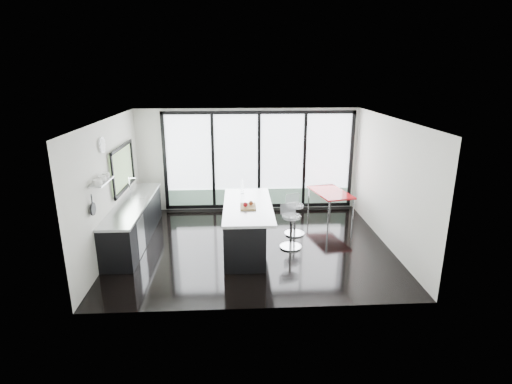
{
  "coord_description": "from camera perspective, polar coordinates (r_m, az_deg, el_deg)",
  "views": [
    {
      "loc": [
        -0.37,
        -8.21,
        3.74
      ],
      "look_at": [
        0.1,
        0.3,
        1.15
      ],
      "focal_mm": 28.0,
      "sensor_mm": 36.0,
      "label": 1
    }
  ],
  "objects": [
    {
      "name": "bar_stool_far",
      "position": [
        9.51,
        5.55,
        -3.92
      ],
      "size": [
        0.58,
        0.58,
        0.75
      ],
      "primitive_type": "cylinder",
      "rotation": [
        0.0,
        0.0,
        0.28
      ],
      "color": "silver",
      "rests_on": "floor"
    },
    {
      "name": "wall_right",
      "position": [
        9.18,
        18.51,
        1.24
      ],
      "size": [
        0.0,
        5.0,
        2.8
      ],
      "primitive_type": "cube",
      "color": "silver",
      "rests_on": "ground"
    },
    {
      "name": "ceiling",
      "position": [
        8.27,
        -0.59,
        10.38
      ],
      "size": [
        6.0,
        5.0,
        0.0
      ],
      "primitive_type": "cube",
      "color": "white",
      "rests_on": "wall_back"
    },
    {
      "name": "wall_back",
      "position": [
        10.97,
        0.28,
        3.91
      ],
      "size": [
        6.0,
        0.09,
        2.8
      ],
      "color": "silver",
      "rests_on": "ground"
    },
    {
      "name": "bar_stool_near",
      "position": [
        8.79,
        5.02,
        -5.64
      ],
      "size": [
        0.61,
        0.61,
        0.76
      ],
      "primitive_type": "cylinder",
      "rotation": [
        0.0,
        0.0,
        0.36
      ],
      "color": "silver",
      "rests_on": "floor"
    },
    {
      "name": "island",
      "position": [
        8.7,
        -1.69,
        -4.9
      ],
      "size": [
        1.06,
        2.46,
        1.3
      ],
      "color": "black",
      "rests_on": "floor"
    },
    {
      "name": "floor",
      "position": [
        9.03,
        -0.53,
        -7.57
      ],
      "size": [
        6.0,
        5.0,
        0.0
      ],
      "primitive_type": "cube",
      "color": "black",
      "rests_on": "ground"
    },
    {
      "name": "counter_cabinets",
      "position": [
        9.49,
        -17.03,
        -4.06
      ],
      "size": [
        0.69,
        3.24,
        1.36
      ],
      "color": "black",
      "rests_on": "floor"
    },
    {
      "name": "wall_left",
      "position": [
        9.14,
        -19.64,
        2.11
      ],
      "size": [
        0.26,
        5.0,
        2.8
      ],
      "color": "silver",
      "rests_on": "ground"
    },
    {
      "name": "wall_front",
      "position": [
        6.18,
        0.49,
        -5.35
      ],
      "size": [
        6.0,
        0.0,
        2.8
      ],
      "primitive_type": "cube",
      "color": "silver",
      "rests_on": "ground"
    },
    {
      "name": "red_table",
      "position": [
        10.69,
        10.5,
        -1.8
      ],
      "size": [
        1.04,
        1.49,
        0.73
      ],
      "primitive_type": "cube",
      "rotation": [
        0.0,
        0.0,
        0.21
      ],
      "color": "#9F1015",
      "rests_on": "floor"
    }
  ]
}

